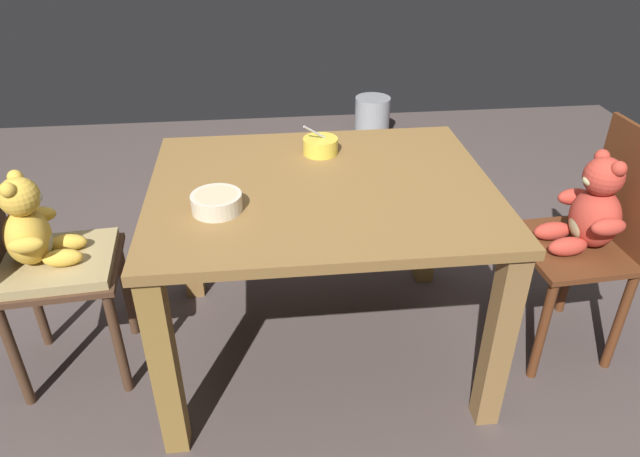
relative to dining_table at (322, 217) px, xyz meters
name	(u,v)px	position (x,y,z in m)	size (l,w,h in m)	color
ground_plane	(321,349)	(0.00, 0.00, -0.63)	(5.20, 5.20, 0.04)	#4E423F
dining_table	(322,217)	(0.00, 0.00, 0.00)	(1.17, 0.94, 0.74)	brown
teddy_chair_near_right	(590,223)	(0.97, -0.06, -0.05)	(0.39, 0.43, 0.90)	#582D16
teddy_chair_near_left	(40,249)	(-0.97, -0.01, -0.06)	(0.43, 0.41, 0.92)	#482E1E
porridge_bowl_cream_near_left	(217,202)	(-0.35, -0.14, 0.16)	(0.16, 0.16, 0.06)	beige
porridge_bowl_yellow_far_center	(320,145)	(0.02, 0.26, 0.16)	(0.14, 0.13, 0.12)	yellow
metal_pail	(372,117)	(0.60, 2.15, -0.46)	(0.25, 0.25, 0.29)	#93969B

